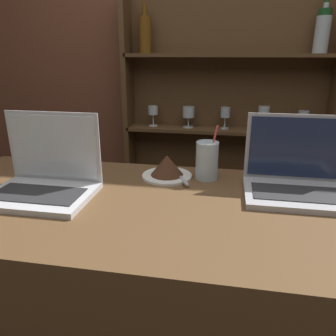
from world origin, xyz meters
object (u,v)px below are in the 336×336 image
Objects in this scene: laptop_near at (45,177)px; laptop_far at (296,177)px; cake_plate at (167,168)px; water_glass at (207,160)px.

laptop_far is (0.78, 0.14, -0.00)m from laptop_near.
water_glass is at bearing 5.70° from cake_plate.
cake_plate is (-0.43, 0.06, -0.02)m from laptop_far.
water_glass is (-0.29, 0.08, 0.01)m from laptop_far.
water_glass reaches higher than cake_plate.
laptop_far is at bearing -8.12° from cake_plate.
laptop_near is at bearing -169.53° from laptop_far.
laptop_far reaches higher than water_glass.
water_glass is at bearing 165.36° from laptop_far.
cake_plate is 0.14m from water_glass.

